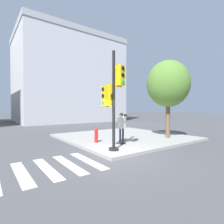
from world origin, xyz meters
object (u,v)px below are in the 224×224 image
street_tree (168,84)px  fire_hydrant (96,135)px  traffic_signal_pole (112,96)px  person_photographer (122,125)px

street_tree → fire_hydrant: street_tree is taller
traffic_signal_pole → fire_hydrant: bearing=79.5°
traffic_signal_pole → street_tree: (5.14, 0.70, 1.05)m
traffic_signal_pole → person_photographer: (1.29, 0.90, -1.52)m
person_photographer → fire_hydrant: bearing=126.4°
street_tree → traffic_signal_pole: bearing=-172.2°
street_tree → fire_hydrant: size_ratio=6.27×
traffic_signal_pole → person_photographer: 2.18m
traffic_signal_pole → fire_hydrant: traffic_signal_pole is taller
traffic_signal_pole → street_tree: size_ratio=0.90×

